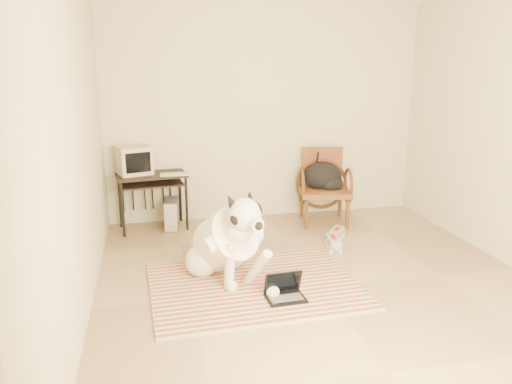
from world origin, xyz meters
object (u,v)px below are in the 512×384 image
object	(u,v)px
pc_tower	(172,214)
rattan_chair	(324,186)
dog	(226,242)
backpack	(324,178)
computer_desk	(152,182)
crt_monitor	(134,160)
laptop	(285,292)

from	to	relation	value
pc_tower	rattan_chair	world-z (taller)	rattan_chair
dog	rattan_chair	world-z (taller)	dog
rattan_chair	backpack	bearing A→B (deg)	-111.42
rattan_chair	backpack	world-z (taller)	rattan_chair
computer_desk	backpack	bearing A→B (deg)	-6.20
backpack	crt_monitor	bearing A→B (deg)	172.62
rattan_chair	laptop	bearing A→B (deg)	-117.79
dog	rattan_chair	size ratio (longest dim) A/B	1.24
computer_desk	pc_tower	xyz separation A→B (m)	(0.22, -0.00, -0.41)
computer_desk	rattan_chair	xyz separation A→B (m)	(2.12, -0.14, -0.12)
rattan_chair	computer_desk	bearing A→B (deg)	176.09
laptop	backpack	size ratio (longest dim) A/B	0.71
laptop	backpack	xyz separation A→B (m)	(1.03, 1.93, 0.51)
dog	laptop	size ratio (longest dim) A/B	3.34
pc_tower	rattan_chair	size ratio (longest dim) A/B	0.43
dog	rattan_chair	xyz separation A→B (m)	(1.48, 1.50, 0.09)
crt_monitor	rattan_chair	size ratio (longest dim) A/B	0.50
dog	pc_tower	xyz separation A→B (m)	(-0.42, 1.64, -0.20)
pc_tower	laptop	bearing A→B (deg)	-68.68
dog	pc_tower	world-z (taller)	dog
rattan_chair	backpack	distance (m)	0.15
laptop	crt_monitor	distance (m)	2.66
laptop	computer_desk	distance (m)	2.45
laptop	rattan_chair	xyz separation A→B (m)	(1.06, 2.01, 0.38)
backpack	computer_desk	bearing A→B (deg)	173.80
dog	crt_monitor	distance (m)	1.96
dog	laptop	xyz separation A→B (m)	(0.42, -0.52, -0.29)
laptop	rattan_chair	world-z (taller)	rattan_chair
computer_desk	rattan_chair	size ratio (longest dim) A/B	0.95
crt_monitor	rattan_chair	bearing A→B (deg)	-5.27
laptop	crt_monitor	size ratio (longest dim) A/B	0.74
pc_tower	rattan_chair	xyz separation A→B (m)	(1.90, -0.14, 0.28)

